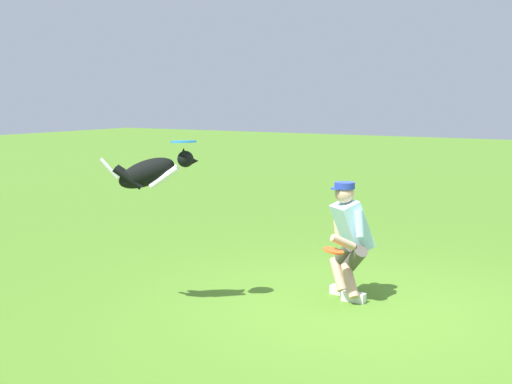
% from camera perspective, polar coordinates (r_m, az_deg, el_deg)
% --- Properties ---
extents(ground_plane, '(60.00, 60.00, 0.00)m').
position_cam_1_polar(ground_plane, '(7.30, 8.35, -9.79)').
color(ground_plane, '#4A7823').
extents(person, '(0.60, 0.71, 1.29)m').
position_cam_1_polar(person, '(7.58, 7.72, -3.66)').
color(person, silver).
rests_on(person, ground_plane).
extents(dog, '(0.87, 0.64, 0.48)m').
position_cam_1_polar(dog, '(7.14, -8.67, 1.65)').
color(dog, black).
extents(frisbee_flying, '(0.31, 0.31, 0.04)m').
position_cam_1_polar(frisbee_flying, '(7.06, -6.04, 4.18)').
color(frisbee_flying, '#2885E2').
extents(frisbee_held, '(0.28, 0.28, 0.07)m').
position_cam_1_polar(frisbee_held, '(7.25, 6.46, -4.87)').
color(frisbee_held, '#E8531C').
rests_on(frisbee_held, person).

